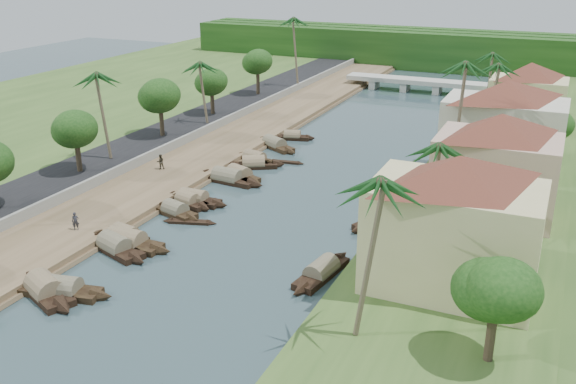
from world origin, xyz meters
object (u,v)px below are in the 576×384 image
at_px(bridge, 421,83).
at_px(sampan_0, 61,290).
at_px(building_near, 454,222).
at_px(person_near, 75,221).
at_px(sampan_1, 45,290).

bearing_deg(bridge, sampan_0, -95.44).
bearing_deg(building_near, person_near, -175.56).
bearing_deg(sampan_0, sampan_1, -166.44).
distance_m(bridge, person_near, 77.87).
bearing_deg(bridge, person_near, -100.47).
xyz_separation_m(bridge, sampan_0, (-8.12, -85.27, -1.30)).
height_order(sampan_0, sampan_1, sampan_1).
relative_size(sampan_0, person_near, 5.21).
distance_m(sampan_0, sampan_1, 1.19).
height_order(bridge, building_near, building_near).
relative_size(building_near, sampan_0, 1.67).
distance_m(building_near, person_near, 33.58).
xyz_separation_m(bridge, sampan_1, (-9.20, -85.77, -1.30)).
relative_size(bridge, building_near, 1.89).
bearing_deg(person_near, sampan_0, -93.06).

